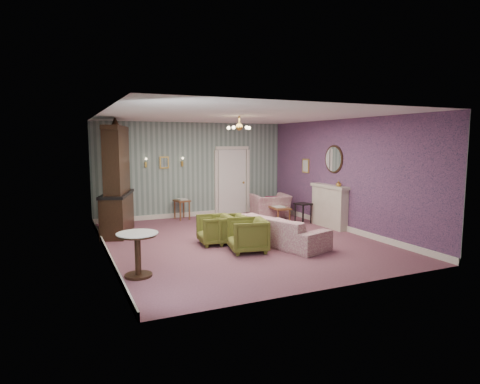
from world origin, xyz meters
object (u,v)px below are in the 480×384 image
olive_chair_a (247,233)px  dresser (116,177)px  olive_chair_c (230,228)px  pedestal_table (138,255)px  sofa_chintz (281,226)px  olive_chair_b (215,228)px  coffee_table (279,214)px  side_table_black (303,213)px  fireplace (329,206)px  wingback_chair (270,202)px

olive_chair_a → dresser: dresser is taller
olive_chair_a → olive_chair_c: olive_chair_a is taller
pedestal_table → olive_chair_a: bearing=16.0°
sofa_chintz → pedestal_table: sofa_chintz is taller
olive_chair_b → coffee_table: (2.70, 1.82, -0.16)m
olive_chair_b → coffee_table: bearing=129.1°
olive_chair_a → sofa_chintz: 0.97m
olive_chair_a → side_table_black: 3.43m
olive_chair_b → pedestal_table: pedestal_table is taller
olive_chair_b → olive_chair_a: bearing=29.1°
fireplace → coffee_table: fireplace is taller
dresser → side_table_black: dresser is taller
olive_chair_c → side_table_black: size_ratio=1.24×
sofa_chintz → coffee_table: (1.36, 2.47, -0.23)m
olive_chair_a → fireplace: (3.10, 1.36, 0.19)m
olive_chair_c → dresser: size_ratio=0.25×
olive_chair_b → dresser: size_ratio=0.26×
olive_chair_b → side_table_black: bearing=115.9°
fireplace → pedestal_table: size_ratio=1.80×
olive_chair_c → pedestal_table: (-2.35, -1.52, 0.03)m
wingback_chair → dresser: 4.74m
olive_chair_a → sofa_chintz: bearing=115.5°
wingback_chair → pedestal_table: 6.23m
sofa_chintz → dresser: dresser is taller
olive_chair_b → coffee_table: size_ratio=0.89×
sofa_chintz → wingback_chair: 3.39m
side_table_black → pedestal_table: bearing=-151.7°
olive_chair_c → coffee_table: (2.36, 1.88, -0.15)m
olive_chair_c → sofa_chintz: size_ratio=0.32×
olive_chair_b → sofa_chintz: bearing=68.9°
wingback_chair → side_table_black: bearing=114.2°
olive_chair_b → side_table_black: (3.13, 1.18, -0.07)m
wingback_chair → side_table_black: size_ratio=1.84×
side_table_black → olive_chair_c: bearing=-155.9°
olive_chair_c → olive_chair_b: bearing=-93.0°
olive_chair_c → dresser: 3.19m
olive_chair_b → side_table_black: olive_chair_b is taller
wingback_chair → fireplace: bearing=118.0°
wingback_chair → pedestal_table: wingback_chair is taller
sofa_chintz → fireplace: (2.16, 1.12, 0.14)m
olive_chair_c → side_table_black: 3.06m
olive_chair_a → olive_chair_b: 0.98m
olive_chair_b → wingback_chair: 3.67m
coffee_table → sofa_chintz: bearing=-118.9°
wingback_chair → olive_chair_a: bearing=61.9°
sofa_chintz → wingback_chair: bearing=-42.6°
olive_chair_c → dresser: (-2.20, 2.04, 1.07)m
sofa_chintz → olive_chair_b: bearing=45.7°
fireplace → side_table_black: size_ratio=2.39×
dresser → pedestal_table: bearing=-74.0°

